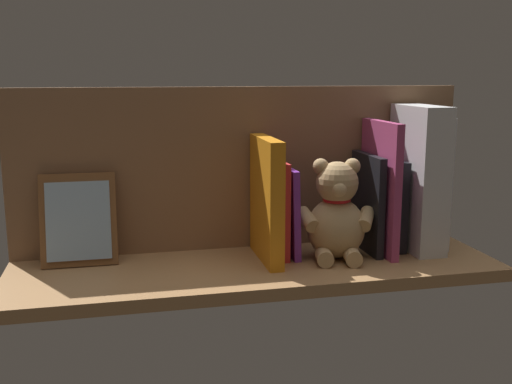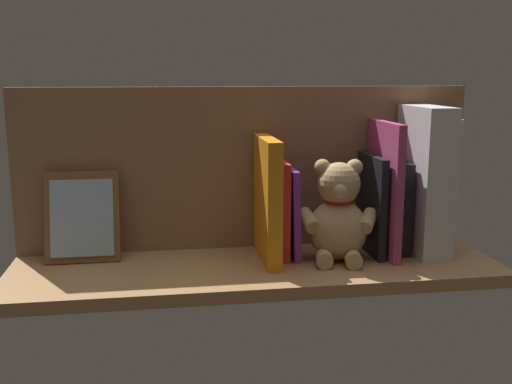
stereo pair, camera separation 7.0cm
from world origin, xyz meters
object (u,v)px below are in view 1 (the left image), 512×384
(book_0, at_px, (434,182))
(dictionary_thick_white, at_px, (418,178))
(teddy_bear, at_px, (336,215))
(picture_frame_leaning, at_px, (79,220))

(book_0, height_order, dictionary_thick_white, dictionary_thick_white)
(teddy_bear, xyz_separation_m, picture_frame_leaning, (0.45, -0.07, -0.00))
(book_0, height_order, picture_frame_leaning, book_0)
(dictionary_thick_white, bearing_deg, picture_frame_leaning, -4.02)
(teddy_bear, bearing_deg, dictionary_thick_white, -160.77)
(picture_frame_leaning, bearing_deg, teddy_bear, 171.62)
(dictionary_thick_white, height_order, teddy_bear, dictionary_thick_white)
(book_0, bearing_deg, picture_frame_leaning, -2.36)
(dictionary_thick_white, bearing_deg, book_0, -158.44)
(dictionary_thick_white, distance_m, teddy_bear, 0.18)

